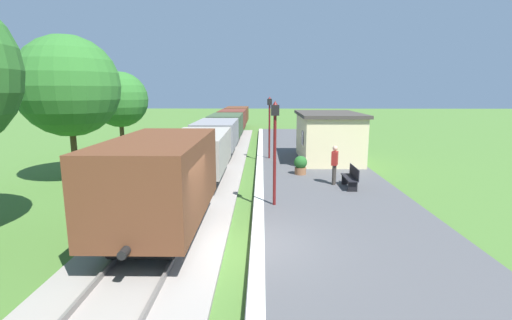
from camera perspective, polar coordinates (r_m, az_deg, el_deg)
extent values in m
plane|color=#47702D|center=(10.26, -2.04, -14.07)|extent=(160.00, 160.00, 0.00)
cube|color=#4C4C4F|center=(10.55, 16.08, -13.05)|extent=(6.00, 60.00, 0.25)
cube|color=silver|center=(10.15, 0.27, -12.80)|extent=(0.36, 60.00, 0.01)
cube|color=gray|center=(10.63, -15.43, -13.21)|extent=(3.80, 60.00, 0.12)
cube|color=slate|center=(10.40, -11.56, -12.80)|extent=(0.07, 60.00, 0.14)
cube|color=slate|center=(10.80, -19.23, -12.30)|extent=(0.07, 60.00, 0.14)
cube|color=brown|center=(10.86, -14.63, -2.53)|extent=(2.50, 5.60, 2.20)
cube|color=black|center=(11.11, -14.40, -7.31)|extent=(2.10, 5.15, 0.50)
cylinder|color=black|center=(12.84, -12.26, -5.93)|extent=(1.56, 0.84, 0.84)
cylinder|color=black|center=(9.58, -17.18, -11.99)|extent=(1.56, 0.84, 0.84)
cylinder|color=black|center=(13.86, -11.23, -3.58)|extent=(0.20, 0.30, 0.20)
cylinder|color=black|center=(8.48, -19.72, -13.36)|extent=(0.20, 0.30, 0.20)
cube|color=gray|center=(17.24, -8.80, 1.50)|extent=(2.50, 5.60, 1.60)
cube|color=black|center=(17.36, -8.74, -0.61)|extent=(2.10, 5.15, 0.50)
cylinder|color=black|center=(19.14, -7.83, -0.30)|extent=(1.56, 0.84, 0.84)
cylinder|color=black|center=(15.69, -9.79, -2.79)|extent=(1.56, 0.84, 0.84)
cylinder|color=black|center=(20.22, -7.36, 1.03)|extent=(0.20, 0.30, 0.20)
cylinder|color=black|center=(14.52, -10.66, -2.90)|extent=(0.20, 0.30, 0.20)
cube|color=gray|center=(23.71, -6.15, 4.06)|extent=(2.50, 5.60, 1.60)
cube|color=black|center=(23.80, -6.11, 2.51)|extent=(2.10, 5.15, 0.50)
cylinder|color=black|center=(25.59, -5.62, 2.52)|extent=(1.56, 0.84, 0.84)
cylinder|color=black|center=(22.08, -6.66, 1.20)|extent=(1.56, 0.84, 0.84)
cylinder|color=black|center=(26.70, -5.35, 3.41)|extent=(0.20, 0.30, 0.20)
cylinder|color=black|center=(20.91, -7.09, 1.35)|extent=(0.20, 0.30, 0.20)
cube|color=#384C33|center=(30.24, -4.63, 5.51)|extent=(2.50, 5.60, 1.60)
cube|color=black|center=(30.30, -4.61, 4.29)|extent=(2.10, 5.15, 0.50)
cylinder|color=black|center=(32.11, -4.30, 4.20)|extent=(1.56, 0.84, 0.84)
cylinder|color=black|center=(28.56, -4.94, 3.39)|extent=(1.56, 0.84, 0.84)
cylinder|color=black|center=(33.23, -4.13, 4.86)|extent=(0.20, 0.30, 0.20)
cylinder|color=black|center=(27.39, -5.19, 3.60)|extent=(0.20, 0.30, 0.20)
cube|color=brown|center=(36.79, -3.65, 6.45)|extent=(2.50, 5.60, 1.60)
cube|color=black|center=(36.85, -3.63, 5.44)|extent=(2.10, 5.15, 0.50)
cylinder|color=black|center=(38.65, -3.42, 5.31)|extent=(1.56, 0.84, 0.84)
cylinder|color=black|center=(35.09, -3.86, 4.76)|extent=(1.56, 0.84, 0.84)
cylinder|color=black|center=(39.78, -3.30, 5.83)|extent=(0.20, 0.30, 0.20)
cylinder|color=black|center=(33.92, -4.02, 4.98)|extent=(0.20, 0.30, 0.20)
cube|color=brown|center=(43.36, -2.96, 7.10)|extent=(2.50, 5.60, 1.60)
cube|color=black|center=(43.41, -2.95, 6.24)|extent=(2.10, 5.15, 0.50)
cylinder|color=black|center=(45.21, -2.80, 6.10)|extent=(1.56, 0.84, 0.84)
cylinder|color=black|center=(41.64, -3.11, 5.71)|extent=(1.56, 0.84, 0.84)
cylinder|color=black|center=(46.34, -2.71, 6.53)|extent=(0.20, 0.30, 0.20)
cylinder|color=black|center=(40.47, -3.23, 5.92)|extent=(0.20, 0.30, 0.20)
cube|color=beige|center=(22.17, 11.05, 3.38)|extent=(3.20, 5.50, 2.60)
cube|color=#3D3833|center=(22.04, 11.18, 6.97)|extent=(3.50, 5.80, 0.18)
cube|color=black|center=(20.84, 7.21, 3.40)|extent=(0.03, 0.90, 0.80)
cube|color=black|center=(16.01, 14.24, -2.66)|extent=(0.42, 1.50, 0.04)
cube|color=black|center=(16.00, 14.94, -1.80)|extent=(0.04, 1.50, 0.45)
cube|color=black|center=(15.50, 14.70, -4.00)|extent=(0.38, 0.06, 0.42)
cube|color=black|center=(16.63, 13.73, -2.96)|extent=(0.38, 0.06, 0.42)
cylinder|color=#38332D|center=(16.38, 11.92, -2.29)|extent=(0.15, 0.15, 0.86)
cylinder|color=#38332D|center=(16.54, 12.01, -2.18)|extent=(0.15, 0.15, 0.86)
cube|color=maroon|center=(16.31, 12.07, 0.27)|extent=(0.36, 0.44, 0.60)
sphere|color=tan|center=(16.24, 12.13, 1.79)|extent=(0.22, 0.22, 0.22)
cylinder|color=brown|center=(18.21, 6.87, -1.67)|extent=(0.56, 0.56, 0.34)
sphere|color=#235B23|center=(18.12, 6.90, -0.36)|extent=(0.64, 0.64, 0.64)
cylinder|color=#591414|center=(13.01, 2.90, -0.16)|extent=(0.11, 0.11, 3.20)
cube|color=black|center=(12.79, 2.97, 7.69)|extent=(0.28, 0.28, 0.36)
sphere|color=#F2E5BF|center=(12.79, 2.97, 7.69)|extent=(0.20, 0.20, 0.20)
cone|color=#591414|center=(12.78, 2.98, 8.77)|extent=(0.20, 0.20, 0.16)
cylinder|color=#591414|center=(22.17, 2.08, 4.36)|extent=(0.11, 0.11, 3.20)
cube|color=black|center=(22.05, 2.11, 8.96)|extent=(0.28, 0.28, 0.36)
sphere|color=#F2E5BF|center=(22.05, 2.11, 8.96)|extent=(0.20, 0.20, 0.20)
cone|color=#591414|center=(22.04, 2.12, 9.58)|extent=(0.20, 0.20, 0.16)
cylinder|color=#4C3823|center=(19.63, -26.23, 1.02)|extent=(0.28, 0.28, 2.74)
sphere|color=#2D6B28|center=(19.41, -27.00, 10.11)|extent=(4.64, 4.64, 4.64)
cylinder|color=#4C3823|center=(25.98, -19.94, 3.19)|extent=(0.28, 0.28, 2.38)
sphere|color=#2D6B28|center=(25.79, -20.30, 8.76)|extent=(3.58, 3.58, 3.58)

